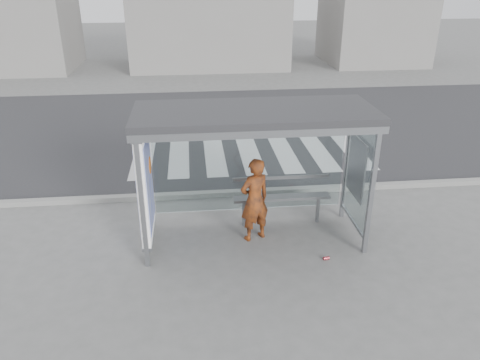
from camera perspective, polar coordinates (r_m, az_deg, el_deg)
The scene contains 10 objects.
ground at distance 9.28m, azimuth 1.63°, elevation -7.14°, with size 80.00×80.00×0.00m, color slate.
road at distance 15.64m, azimuth -1.80°, elevation 6.41°, with size 30.00×10.00×0.01m, color #2D2D30.
curb at distance 10.95m, azimuth 0.28°, elevation -1.53°, with size 30.00×0.18×0.12m, color gray.
crosswalk at distance 13.35m, azimuth 1.19°, elevation 3.15°, with size 6.55×3.00×0.00m.
bus_shelter at distance 8.43m, azimuth -0.78°, elevation 4.49°, with size 4.25×1.65×2.62m.
building_left at distance 27.37m, azimuth -26.52°, elevation 18.26°, with size 6.00×5.00×6.00m, color gray.
building_center at distance 25.95m, azimuth -3.90°, elevation 19.28°, with size 8.00×5.00×5.00m, color gray.
person at distance 8.89m, azimuth 1.79°, elevation -2.45°, with size 0.61×0.40×1.68m, color #CA7113.
bench at distance 9.56m, azimuth 5.09°, elevation -2.10°, with size 1.98×0.27×1.02m.
soda_can at distance 8.79m, azimuth 10.47°, elevation -9.36°, with size 0.06×0.06×0.11m, color #BE3844.
Camera 1 is at (-1.10, -7.82, 4.88)m, focal length 35.00 mm.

